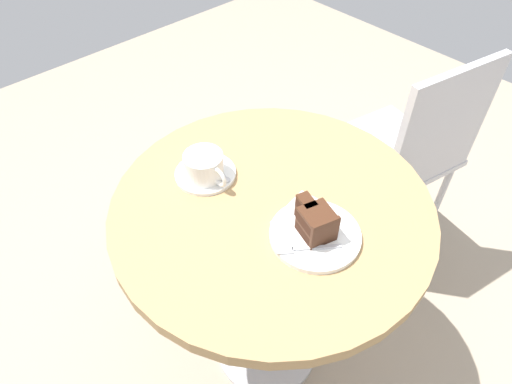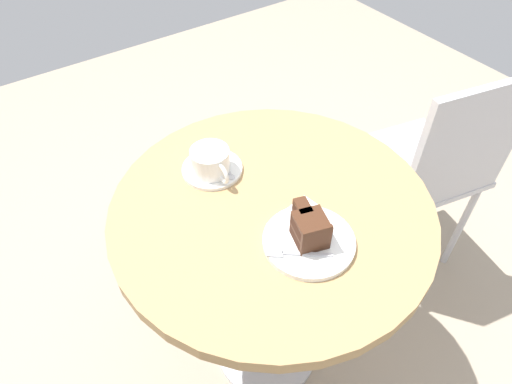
% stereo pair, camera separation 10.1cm
% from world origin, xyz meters
% --- Properties ---
extents(ground_plane, '(4.40, 4.40, 0.01)m').
position_xyz_m(ground_plane, '(0.00, 0.00, -0.01)').
color(ground_plane, gray).
rests_on(ground_plane, ground).
extents(cafe_table, '(0.74, 0.74, 0.72)m').
position_xyz_m(cafe_table, '(0.00, 0.00, 0.60)').
color(cafe_table, '#A37F51').
rests_on(cafe_table, ground).
extents(saucer, '(0.15, 0.15, 0.01)m').
position_xyz_m(saucer, '(-0.18, -0.05, 0.73)').
color(saucer, white).
rests_on(saucer, cafe_table).
extents(coffee_cup, '(0.13, 0.09, 0.06)m').
position_xyz_m(coffee_cup, '(-0.17, -0.06, 0.76)').
color(coffee_cup, white).
rests_on(coffee_cup, saucer).
extents(teaspoon, '(0.09, 0.04, 0.00)m').
position_xyz_m(teaspoon, '(-0.15, -0.02, 0.73)').
color(teaspoon, '#B7B7BC').
rests_on(teaspoon, saucer).
extents(cake_plate, '(0.19, 0.19, 0.01)m').
position_xyz_m(cake_plate, '(0.13, -0.00, 0.73)').
color(cake_plate, white).
rests_on(cake_plate, cafe_table).
extents(cake_slice, '(0.11, 0.08, 0.07)m').
position_xyz_m(cake_slice, '(0.13, 0.00, 0.77)').
color(cake_slice, '#381E14').
rests_on(cake_slice, cake_plate).
extents(fork, '(0.09, 0.11, 0.00)m').
position_xyz_m(fork, '(0.14, -0.05, 0.74)').
color(fork, '#B7B7BC').
rests_on(fork, cake_plate).
extents(napkin, '(0.16, 0.15, 0.00)m').
position_xyz_m(napkin, '(0.10, 0.03, 0.72)').
color(napkin, silver).
rests_on(napkin, cafe_table).
extents(cafe_chair, '(0.45, 0.45, 0.85)m').
position_xyz_m(cafe_chair, '(-0.01, 0.65, 0.51)').
color(cafe_chair, '#BCBCC1').
rests_on(cafe_chair, ground).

